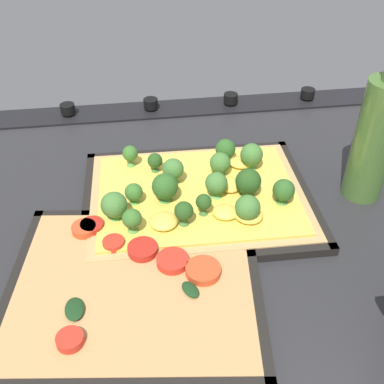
# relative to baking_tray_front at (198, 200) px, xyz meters

# --- Properties ---
(ground_plane) EXTENTS (0.80, 0.73, 0.03)m
(ground_plane) POSITION_rel_baking_tray_front_xyz_m (-0.03, 0.04, -0.02)
(ground_plane) COLOR #28282B
(stove_control_panel) EXTENTS (0.77, 0.07, 0.03)m
(stove_control_panel) POSITION_rel_baking_tray_front_xyz_m (-0.03, -0.29, 0.00)
(stove_control_panel) COLOR black
(stove_control_panel) RESTS_ON ground_plane
(baking_tray_front) EXTENTS (0.34, 0.27, 0.01)m
(baking_tray_front) POSITION_rel_baking_tray_front_xyz_m (0.00, 0.00, 0.00)
(baking_tray_front) COLOR black
(baking_tray_front) RESTS_ON ground_plane
(broccoli_pizza) EXTENTS (0.32, 0.25, 0.06)m
(broccoli_pizza) POSITION_rel_baking_tray_front_xyz_m (-0.00, 0.00, 0.02)
(broccoli_pizza) COLOR tan
(broccoli_pizza) RESTS_ON baking_tray_front
(baking_tray_back) EXTENTS (0.34, 0.31, 0.01)m
(baking_tray_back) POSITION_rel_baking_tray_front_xyz_m (0.10, 0.16, 0.00)
(baking_tray_back) COLOR black
(baking_tray_back) RESTS_ON ground_plane
(veggie_pizza_back) EXTENTS (0.31, 0.28, 0.02)m
(veggie_pizza_back) POSITION_rel_baking_tray_front_xyz_m (0.10, 0.15, 0.01)
(veggie_pizza_back) COLOR tan
(veggie_pizza_back) RESTS_ON baking_tray_back
(oil_bottle) EXTENTS (0.06, 0.06, 0.24)m
(oil_bottle) POSITION_rel_baking_tray_front_xyz_m (-0.25, 0.01, 0.10)
(oil_bottle) COLOR #476B2D
(oil_bottle) RESTS_ON ground_plane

